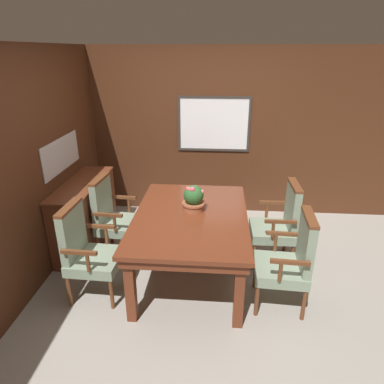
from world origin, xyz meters
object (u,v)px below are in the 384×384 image
object	(u,v)px
dining_table	(191,222)
chair_right_far	(280,222)
chair_left_near	(87,249)
potted_plant	(194,199)
sideboard_cabinet	(86,214)
chair_left_far	(113,215)
chair_right_near	(290,259)

from	to	relation	value
dining_table	chair_right_far	world-z (taller)	chair_right_far
chair_left_near	potted_plant	bearing A→B (deg)	-61.14
dining_table	potted_plant	world-z (taller)	potted_plant
dining_table	sideboard_cabinet	bearing A→B (deg)	158.80
potted_plant	chair_left_near	bearing A→B (deg)	-153.08
sideboard_cabinet	chair_left_far	bearing A→B (deg)	-21.59
chair_left_near	sideboard_cabinet	bearing A→B (deg)	23.76
chair_left_near	chair_right_far	xyz separation A→B (m)	(2.04, 0.77, 0.00)
chair_right_far	sideboard_cabinet	size ratio (longest dim) A/B	0.77
chair_left_far	chair_left_near	bearing A→B (deg)	-178.66
chair_left_far	sideboard_cabinet	distance (m)	0.46
chair_left_near	dining_table	bearing A→B (deg)	-66.50
dining_table	chair_left_far	size ratio (longest dim) A/B	1.73
chair_left_near	chair_right_near	size ratio (longest dim) A/B	1.00
dining_table	potted_plant	bearing A→B (deg)	81.44
chair_right_far	dining_table	bearing A→B (deg)	-71.01
dining_table	chair_right_near	xyz separation A→B (m)	(0.99, -0.41, -0.14)
chair_left_near	sideboard_cabinet	xyz separation A→B (m)	(-0.38, 0.95, -0.09)
chair_right_far	potted_plant	bearing A→B (deg)	-77.23
chair_right_near	chair_left_far	distance (m)	2.13
chair_left_near	chair_right_far	size ratio (longest dim) A/B	1.00
chair_left_near	chair_right_near	xyz separation A→B (m)	(2.01, -0.01, 0.00)
potted_plant	sideboard_cabinet	world-z (taller)	potted_plant
dining_table	sideboard_cabinet	world-z (taller)	sideboard_cabinet
chair_right_near	chair_left_near	bearing A→B (deg)	-87.07
dining_table	sideboard_cabinet	distance (m)	1.52
chair_left_far	sideboard_cabinet	xyz separation A→B (m)	(-0.42, 0.16, -0.09)
chair_right_far	sideboard_cabinet	bearing A→B (deg)	-94.98
chair_left_far	sideboard_cabinet	size ratio (longest dim) A/B	0.77
dining_table	chair_left_near	xyz separation A→B (m)	(-1.02, -0.40, -0.14)
chair_right_far	sideboard_cabinet	world-z (taller)	chair_right_far
chair_right_near	sideboard_cabinet	xyz separation A→B (m)	(-2.39, 0.96, -0.09)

